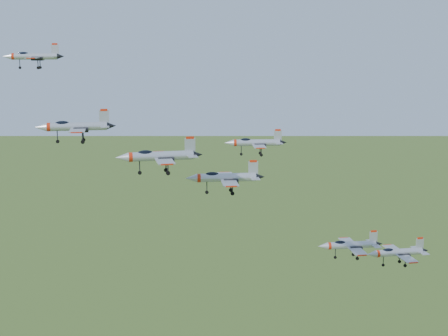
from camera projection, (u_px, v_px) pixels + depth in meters
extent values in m
cylinder|color=#A4A8B0|center=(35.00, 56.00, 107.38)|extent=(7.75, 1.50, 1.11)
cone|color=#A4A8B0|center=(7.00, 56.00, 106.95)|extent=(1.59, 1.19, 1.11)
cone|color=black|center=(61.00, 56.00, 107.80)|extent=(1.24, 1.00, 0.95)
ellipsoid|color=black|center=(23.00, 54.00, 107.12)|extent=(1.92, 0.89, 0.71)
cube|color=#A4A8B0|center=(33.00, 58.00, 105.10)|extent=(2.16, 3.86, 0.12)
cube|color=#A4A8B0|center=(38.00, 57.00, 109.78)|extent=(2.16, 3.86, 0.12)
cube|color=#A4A8B0|center=(55.00, 50.00, 107.49)|extent=(1.29, 0.17, 1.80)
cube|color=red|center=(55.00, 44.00, 107.31)|extent=(0.95, 0.17, 0.30)
cylinder|color=#A4A8B0|center=(77.00, 126.00, 101.45)|extent=(9.63, 1.57, 1.39)
cone|color=#A4A8B0|center=(41.00, 127.00, 100.51)|extent=(1.95, 1.42, 1.39)
cone|color=black|center=(112.00, 126.00, 102.35)|extent=(1.52, 1.21, 1.18)
ellipsoid|color=black|center=(62.00, 124.00, 100.96)|extent=(2.37, 1.04, 0.88)
cube|color=#A4A8B0|center=(77.00, 130.00, 98.64)|extent=(2.54, 4.74, 0.15)
cube|color=#A4A8B0|center=(80.00, 126.00, 104.42)|extent=(2.54, 4.74, 0.15)
cube|color=#A4A8B0|center=(104.00, 117.00, 101.88)|extent=(1.60, 0.16, 2.24)
cube|color=red|center=(104.00, 110.00, 101.65)|extent=(1.18, 0.17, 0.37)
cylinder|color=#A4A8B0|center=(161.00, 156.00, 85.15)|extent=(8.92, 1.89, 1.28)
cone|color=#A4A8B0|center=(122.00, 157.00, 84.04)|extent=(1.85, 1.40, 1.28)
cone|color=black|center=(198.00, 155.00, 86.23)|extent=(1.45, 1.18, 1.09)
ellipsoid|color=black|center=(145.00, 153.00, 84.61)|extent=(2.22, 1.07, 0.81)
cube|color=#A4A8B0|center=(165.00, 161.00, 82.60)|extent=(2.56, 4.47, 0.14)
cube|color=#A4A8B0|center=(160.00, 154.00, 87.88)|extent=(2.56, 4.47, 0.14)
cube|color=#A4A8B0|center=(190.00, 145.00, 85.75)|extent=(1.48, 0.22, 2.07)
cube|color=red|center=(190.00, 138.00, 85.54)|extent=(1.09, 0.21, 0.34)
cylinder|color=#A4A8B0|center=(257.00, 143.00, 118.52)|extent=(8.90, 2.10, 1.27)
cone|color=#A4A8B0|center=(229.00, 143.00, 118.25)|extent=(1.88, 1.44, 1.27)
cone|color=black|center=(283.00, 142.00, 118.78)|extent=(1.47, 1.21, 1.08)
ellipsoid|color=black|center=(245.00, 140.00, 118.31)|extent=(2.23, 1.12, 0.81)
cube|color=#A4A8B0|center=(259.00, 146.00, 115.89)|extent=(2.65, 4.51, 0.14)
cube|color=#A4A8B0|center=(256.00, 142.00, 121.27)|extent=(2.65, 4.51, 0.14)
cube|color=#A4A8B0|center=(278.00, 136.00, 118.47)|extent=(1.47, 0.26, 2.06)
cube|color=red|center=(278.00, 130.00, 118.26)|extent=(1.09, 0.24, 0.34)
cylinder|color=#A4A8B0|center=(226.00, 177.00, 90.85)|extent=(8.68, 1.66, 1.25)
cone|color=#A4A8B0|center=(191.00, 178.00, 90.35)|extent=(1.78, 1.33, 1.25)
cone|color=black|center=(260.00, 177.00, 91.34)|extent=(1.39, 1.12, 1.06)
ellipsoid|color=black|center=(212.00, 175.00, 90.56)|extent=(2.15, 1.00, 0.79)
cube|color=#A4A8B0|center=(230.00, 183.00, 88.30)|extent=(2.41, 4.32, 0.13)
cube|color=#A4A8B0|center=(226.00, 175.00, 93.54)|extent=(2.41, 4.32, 0.13)
cube|color=#A4A8B0|center=(253.00, 168.00, 90.98)|extent=(1.44, 0.18, 2.01)
cube|color=red|center=(253.00, 161.00, 90.78)|extent=(1.06, 0.19, 0.34)
cylinder|color=#A4A8B0|center=(352.00, 245.00, 114.99)|extent=(9.13, 1.47, 1.32)
cone|color=#A4A8B0|center=(323.00, 246.00, 114.29)|extent=(1.84, 1.35, 1.32)
cone|color=black|center=(379.00, 244.00, 115.66)|extent=(1.44, 1.14, 1.12)
ellipsoid|color=black|center=(340.00, 243.00, 114.61)|extent=(2.24, 0.98, 0.84)
cube|color=#A4A8B0|center=(358.00, 251.00, 112.31)|extent=(2.40, 4.49, 0.14)
cube|color=#A4A8B0|center=(348.00, 242.00, 117.82)|extent=(2.40, 4.49, 0.14)
cube|color=#A4A8B0|center=(373.00, 237.00, 115.26)|extent=(1.52, 0.15, 2.13)
cube|color=red|center=(374.00, 231.00, 115.04)|extent=(1.12, 0.16, 0.35)
cylinder|color=#A4A8B0|center=(399.00, 252.00, 124.91)|extent=(9.90, 1.94, 1.42)
cone|color=#A4A8B0|center=(371.00, 254.00, 123.75)|extent=(2.04, 1.52, 1.42)
cone|color=black|center=(425.00, 250.00, 126.02)|extent=(1.59, 1.29, 1.21)
ellipsoid|color=black|center=(388.00, 250.00, 124.33)|extent=(2.46, 1.15, 0.90)
cube|color=#A4A8B0|center=(407.00, 259.00, 122.06)|extent=(2.77, 4.94, 0.15)
cube|color=#A4A8B0|center=(393.00, 249.00, 127.94)|extent=(2.77, 4.94, 0.15)
cube|color=#A4A8B0|center=(420.00, 244.00, 125.50)|extent=(1.64, 0.22, 2.29)
cube|color=red|center=(420.00, 238.00, 125.26)|extent=(1.21, 0.22, 0.38)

